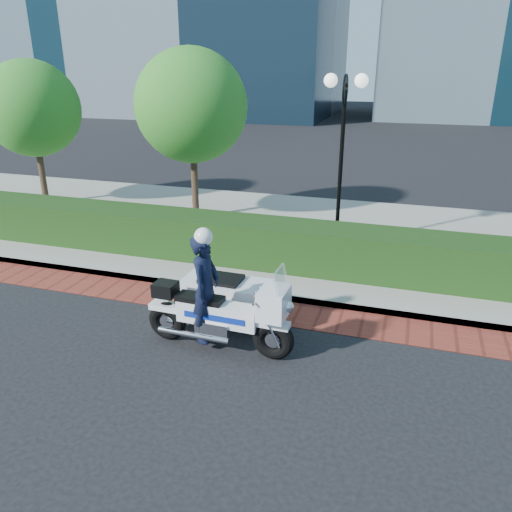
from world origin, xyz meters
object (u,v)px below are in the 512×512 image
(police_motorcycle, at_px, (221,299))
(tree_b, at_px, (191,106))
(tree_a, at_px, (32,109))
(lamppost, at_px, (343,136))

(police_motorcycle, bearing_deg, tree_b, 119.10)
(tree_a, height_order, tree_b, tree_b)
(lamppost, relative_size, tree_a, 0.92)
(tree_b, xyz_separation_m, police_motorcycle, (3.24, -6.19, -2.70))
(lamppost, bearing_deg, tree_a, 172.59)
(lamppost, distance_m, police_motorcycle, 5.51)
(lamppost, xyz_separation_m, police_motorcycle, (-1.26, -4.89, -2.22))
(tree_a, bearing_deg, police_motorcycle, -35.29)
(lamppost, relative_size, police_motorcycle, 1.59)
(tree_a, bearing_deg, tree_b, 0.00)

